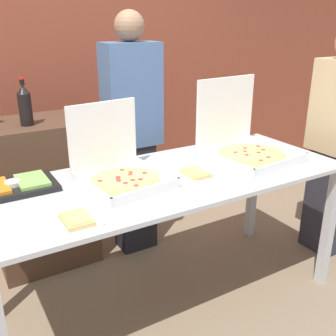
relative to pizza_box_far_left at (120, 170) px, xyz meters
The scene contains 12 objects.
ground_plane 0.99m from the pizza_box_far_left, 10.88° to the right, with size 16.00×16.00×0.00m, color #847056.
brick_wall_behind 1.73m from the pizza_box_far_left, 80.49° to the left, with size 10.00×0.06×2.80m.
buffet_table 0.33m from the pizza_box_far_left, 10.88° to the right, with size 2.15×0.84×0.88m.
pizza_box_far_left is the anchor object (origin of this frame).
pizza_box_near_right 0.89m from the pizza_box_far_left, ahead, with size 0.55×0.56×0.49m.
paper_plate_front_left 0.49m from the pizza_box_far_left, 137.61° to the right, with size 0.26×0.26×0.03m.
paper_plate_front_center 0.44m from the pizza_box_far_left, 17.45° to the right, with size 0.24×0.24×0.03m.
veggie_tray 0.56m from the pizza_box_far_left, 160.62° to the left, with size 0.44×0.28×0.05m.
sideboard_podium 1.00m from the pizza_box_far_left, 106.89° to the left, with size 0.69×0.55×1.07m.
soda_bottle 0.87m from the pizza_box_far_left, 111.85° to the left, with size 0.08×0.08×0.31m.
person_guest_cap 0.77m from the pizza_box_far_left, 58.92° to the left, with size 0.40×0.22×1.79m.
person_guest_plaid 1.67m from the pizza_box_far_left, ahead, with size 0.22×0.40×1.69m.
Camera 1 is at (-1.07, -1.81, 1.72)m, focal length 42.00 mm.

